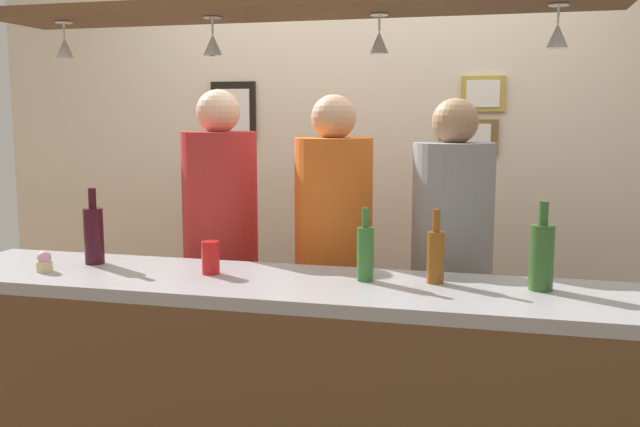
{
  "coord_description": "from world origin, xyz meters",
  "views": [
    {
      "loc": [
        0.72,
        -2.7,
        1.56
      ],
      "look_at": [
        0.0,
        0.1,
        1.16
      ],
      "focal_mm": 39.75,
      "sensor_mm": 36.0,
      "label": 1
    }
  ],
  "objects_px": {
    "picture_frame_upper_small": "(483,94)",
    "drink_can": "(211,258)",
    "bottle_beer_amber_tall": "(436,255)",
    "person_left_red_shirt": "(221,236)",
    "cupcake": "(44,262)",
    "picture_frame_lower_pair": "(468,137)",
    "bottle_beer_green_import": "(365,252)",
    "picture_frame_caricature": "(233,112)",
    "bottle_wine_dark_red": "(94,234)",
    "person_middle_orange_shirt": "(333,245)",
    "person_right_grey_shirt": "(452,254)",
    "bottle_champagne_green": "(542,255)"
  },
  "relations": [
    {
      "from": "picture_frame_upper_small",
      "to": "drink_can",
      "type": "bearing_deg",
      "value": -123.87
    },
    {
      "from": "bottle_beer_amber_tall",
      "to": "person_left_red_shirt",
      "type": "bearing_deg",
      "value": 152.48
    },
    {
      "from": "cupcake",
      "to": "drink_can",
      "type": "bearing_deg",
      "value": 10.91
    },
    {
      "from": "bottle_beer_amber_tall",
      "to": "picture_frame_lower_pair",
      "type": "relative_size",
      "value": 0.87
    },
    {
      "from": "bottle_beer_green_import",
      "to": "picture_frame_caricature",
      "type": "distance_m",
      "value": 1.75
    },
    {
      "from": "bottle_beer_green_import",
      "to": "picture_frame_caricature",
      "type": "bearing_deg",
      "value": 127.06
    },
    {
      "from": "bottle_beer_green_import",
      "to": "bottle_wine_dark_red",
      "type": "height_order",
      "value": "bottle_wine_dark_red"
    },
    {
      "from": "cupcake",
      "to": "bottle_beer_amber_tall",
      "type": "bearing_deg",
      "value": 7.21
    },
    {
      "from": "person_left_red_shirt",
      "to": "cupcake",
      "type": "distance_m",
      "value": 0.83
    },
    {
      "from": "cupcake",
      "to": "picture_frame_caricature",
      "type": "relative_size",
      "value": 0.23
    },
    {
      "from": "person_middle_orange_shirt",
      "to": "drink_can",
      "type": "relative_size",
      "value": 13.49
    },
    {
      "from": "person_right_grey_shirt",
      "to": "drink_can",
      "type": "bearing_deg",
      "value": -144.61
    },
    {
      "from": "person_middle_orange_shirt",
      "to": "picture_frame_caricature",
      "type": "relative_size",
      "value": 4.84
    },
    {
      "from": "bottle_wine_dark_red",
      "to": "picture_frame_lower_pair",
      "type": "bearing_deg",
      "value": 43.88
    },
    {
      "from": "person_middle_orange_shirt",
      "to": "cupcake",
      "type": "bearing_deg",
      "value": -142.89
    },
    {
      "from": "person_left_red_shirt",
      "to": "picture_frame_lower_pair",
      "type": "xyz_separation_m",
      "value": [
        1.06,
        0.78,
        0.44
      ]
    },
    {
      "from": "person_right_grey_shirt",
      "to": "drink_can",
      "type": "relative_size",
      "value": 13.34
    },
    {
      "from": "person_left_red_shirt",
      "to": "bottle_beer_green_import",
      "type": "relative_size",
      "value": 6.43
    },
    {
      "from": "person_middle_orange_shirt",
      "to": "bottle_beer_amber_tall",
      "type": "bearing_deg",
      "value": -47.27
    },
    {
      "from": "bottle_beer_amber_tall",
      "to": "picture_frame_lower_pair",
      "type": "xyz_separation_m",
      "value": [
        0.04,
        1.31,
        0.37
      ]
    },
    {
      "from": "cupcake",
      "to": "picture_frame_caricature",
      "type": "distance_m",
      "value": 1.61
    },
    {
      "from": "person_right_grey_shirt",
      "to": "bottle_beer_amber_tall",
      "type": "bearing_deg",
      "value": -92.24
    },
    {
      "from": "person_middle_orange_shirt",
      "to": "bottle_wine_dark_red",
      "type": "height_order",
      "value": "person_middle_orange_shirt"
    },
    {
      "from": "person_left_red_shirt",
      "to": "person_right_grey_shirt",
      "type": "xyz_separation_m",
      "value": [
        1.04,
        0.0,
        -0.03
      ]
    },
    {
      "from": "person_left_red_shirt",
      "to": "bottle_wine_dark_red",
      "type": "height_order",
      "value": "person_left_red_shirt"
    },
    {
      "from": "person_left_red_shirt",
      "to": "person_right_grey_shirt",
      "type": "distance_m",
      "value": 1.04
    },
    {
      "from": "drink_can",
      "to": "picture_frame_lower_pair",
      "type": "height_order",
      "value": "picture_frame_lower_pair"
    },
    {
      "from": "person_right_grey_shirt",
      "to": "bottle_beer_amber_tall",
      "type": "distance_m",
      "value": 0.54
    },
    {
      "from": "bottle_champagne_green",
      "to": "bottle_beer_amber_tall",
      "type": "distance_m",
      "value": 0.35
    },
    {
      "from": "person_middle_orange_shirt",
      "to": "bottle_champagne_green",
      "type": "bearing_deg",
      "value": -32.86
    },
    {
      "from": "bottle_champagne_green",
      "to": "picture_frame_caricature",
      "type": "relative_size",
      "value": 0.88
    },
    {
      "from": "person_middle_orange_shirt",
      "to": "bottle_beer_green_import",
      "type": "xyz_separation_m",
      "value": [
        0.25,
        -0.56,
        0.09
      ]
    },
    {
      "from": "picture_frame_lower_pair",
      "to": "bottle_champagne_green",
      "type": "bearing_deg",
      "value": -76.73
    },
    {
      "from": "picture_frame_lower_pair",
      "to": "picture_frame_upper_small",
      "type": "relative_size",
      "value": 1.36
    },
    {
      "from": "person_left_red_shirt",
      "to": "picture_frame_upper_small",
      "type": "xyz_separation_m",
      "value": [
        1.13,
        0.78,
        0.66
      ]
    },
    {
      "from": "person_right_grey_shirt",
      "to": "bottle_beer_amber_tall",
      "type": "xyz_separation_m",
      "value": [
        -0.02,
        -0.53,
        0.1
      ]
    },
    {
      "from": "bottle_beer_amber_tall",
      "to": "drink_can",
      "type": "bearing_deg",
      "value": -175.64
    },
    {
      "from": "bottle_wine_dark_red",
      "to": "bottle_beer_amber_tall",
      "type": "distance_m",
      "value": 1.33
    },
    {
      "from": "person_left_red_shirt",
      "to": "person_middle_orange_shirt",
      "type": "height_order",
      "value": "person_left_red_shirt"
    },
    {
      "from": "person_right_grey_shirt",
      "to": "picture_frame_upper_small",
      "type": "xyz_separation_m",
      "value": [
        0.09,
        0.78,
        0.69
      ]
    },
    {
      "from": "bottle_beer_amber_tall",
      "to": "picture_frame_caricature",
      "type": "bearing_deg",
      "value": 133.7
    },
    {
      "from": "bottle_beer_amber_tall",
      "to": "bottle_champagne_green",
      "type": "bearing_deg",
      "value": -2.03
    },
    {
      "from": "picture_frame_caricature",
      "to": "picture_frame_upper_small",
      "type": "distance_m",
      "value": 1.37
    },
    {
      "from": "drink_can",
      "to": "bottle_beer_amber_tall",
      "type": "bearing_deg",
      "value": 4.36
    },
    {
      "from": "person_right_grey_shirt",
      "to": "bottle_champagne_green",
      "type": "bearing_deg",
      "value": -58.72
    },
    {
      "from": "bottle_beer_green_import",
      "to": "picture_frame_caricature",
      "type": "relative_size",
      "value": 0.76
    },
    {
      "from": "person_middle_orange_shirt",
      "to": "picture_frame_upper_small",
      "type": "relative_size",
      "value": 7.48
    },
    {
      "from": "drink_can",
      "to": "person_left_red_shirt",
      "type": "bearing_deg",
      "value": 109.05
    },
    {
      "from": "bottle_champagne_green",
      "to": "cupcake",
      "type": "height_order",
      "value": "bottle_champagne_green"
    },
    {
      "from": "person_right_grey_shirt",
      "to": "drink_can",
      "type": "height_order",
      "value": "person_right_grey_shirt"
    }
  ]
}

